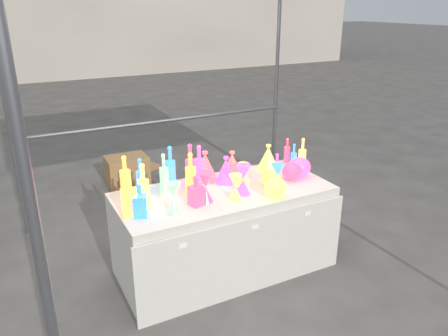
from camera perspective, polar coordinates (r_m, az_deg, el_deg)
name	(u,v)px	position (r m, az deg, el deg)	size (l,w,h in m)	color
ground	(224,267)	(4.00, 0.00, -12.82)	(80.00, 80.00, 0.00)	#63615B
display_table	(224,231)	(3.80, 0.07, -8.19)	(1.84, 0.83, 0.75)	silver
cardboard_box_closed	(127,170)	(5.76, -12.53, -0.32)	(0.51, 0.37, 0.37)	#A4784A
cardboard_box_flat	(134,169)	(6.27, -11.68, -0.08)	(0.61, 0.44, 0.05)	#A4784A
bottle_0	(125,176)	(3.57, -12.77, -0.99)	(0.09, 0.09, 0.34)	red
bottle_1	(140,176)	(3.58, -10.85, -1.05)	(0.07, 0.07, 0.31)	#1DA054
bottle_2	(190,166)	(3.65, -4.43, 0.32)	(0.08, 0.08, 0.38)	#FE521A
bottle_3	(199,164)	(3.75, -3.26, 0.54)	(0.09, 0.09, 0.34)	#1B61A1
bottle_4	(143,186)	(3.31, -10.47, -2.36)	(0.09, 0.09, 0.36)	#116E63
bottle_5	(164,173)	(3.57, -7.84, -0.67)	(0.07, 0.07, 0.34)	#B3239D
bottle_6	(191,172)	(3.56, -4.38, -0.58)	(0.09, 0.09, 0.34)	red
bottle_7	(170,166)	(3.68, -7.01, 0.20)	(0.09, 0.09, 0.36)	#1DA054
decanter_0	(130,197)	(3.25, -12.21, -3.71)	(0.12, 0.12, 0.28)	red
decanter_1	(196,191)	(3.34, -3.69, -2.95)	(0.10, 0.10, 0.25)	#FE521A
decanter_2	(140,200)	(3.22, -10.94, -4.16)	(0.10, 0.10, 0.25)	#1DA054
hourglass_0	(206,187)	(3.40, -2.42, -2.51)	(0.12, 0.12, 0.24)	#FE521A
hourglass_1	(243,180)	(3.53, 2.52, -1.53)	(0.12, 0.12, 0.25)	#1B61A1
hourglass_2	(235,187)	(3.44, 1.49, -2.52)	(0.10, 0.10, 0.21)	#116E63
hourglass_3	(173,198)	(3.24, -6.63, -3.97)	(0.12, 0.12, 0.23)	#B3239D
hourglass_4	(243,174)	(3.72, 2.52, -0.79)	(0.10, 0.10, 0.19)	red
hourglass_5	(277,177)	(3.65, 6.95, -1.14)	(0.11, 0.11, 0.22)	#1DA054
globe_0	(271,179)	(3.71, 6.16, -1.49)	(0.17, 0.17, 0.13)	red
globe_1	(275,189)	(3.52, 6.71, -2.68)	(0.18, 0.18, 0.14)	#116E63
globe_2	(292,172)	(3.88, 8.84, -0.54)	(0.18, 0.18, 0.14)	#FE521A
globe_3	(300,168)	(3.97, 9.85, 0.01)	(0.19, 0.19, 0.16)	#1B61A1
lampshade_0	(205,166)	(3.81, -2.47, 0.28)	(0.22, 0.22, 0.26)	gold
lampshade_1	(232,164)	(3.87, 1.06, 0.49)	(0.20, 0.20, 0.24)	gold
lampshade_2	(226,169)	(3.77, 0.27, -0.17)	(0.19, 0.19, 0.23)	#1B61A1
lampshade_3	(268,157)	(4.06, 5.78, 1.41)	(0.21, 0.21, 0.25)	#116E63
bottle_8	(294,157)	(4.11, 9.09, 1.49)	(0.06, 0.06, 0.25)	#1DA054
bottle_9	(287,150)	(4.28, 8.23, 2.31)	(0.06, 0.06, 0.25)	#FE521A
bottle_10	(277,168)	(3.78, 6.90, 0.00)	(0.06, 0.06, 0.27)	#1B61A1
bottle_11	(302,154)	(4.09, 10.19, 1.78)	(0.07, 0.07, 0.31)	#116E63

